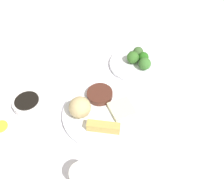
{
  "coord_description": "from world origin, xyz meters",
  "views": [
    {
      "loc": [
        -0.42,
        0.24,
        0.68
      ],
      "look_at": [
        0.01,
        -0.08,
        0.06
      ],
      "focal_mm": 37.32,
      "sensor_mm": 36.0,
      "label": 1
    }
  ],
  "objects_px": {
    "soy_sauce_bowl": "(28,105)",
    "sauce_ramekin_hot_mustard": "(2,129)",
    "main_plate": "(102,113)",
    "broccoli_plate": "(135,64)",
    "teacup": "(81,176)"
  },
  "relations": [
    {
      "from": "main_plate",
      "to": "broccoli_plate",
      "type": "bearing_deg",
      "value": -63.99
    },
    {
      "from": "main_plate",
      "to": "teacup",
      "type": "height_order",
      "value": "teacup"
    },
    {
      "from": "broccoli_plate",
      "to": "teacup",
      "type": "distance_m",
      "value": 0.5
    },
    {
      "from": "sauce_ramekin_hot_mustard",
      "to": "teacup",
      "type": "height_order",
      "value": "teacup"
    },
    {
      "from": "soy_sauce_bowl",
      "to": "sauce_ramekin_hot_mustard",
      "type": "xyz_separation_m",
      "value": [
        -0.04,
        0.11,
        -0.01
      ]
    },
    {
      "from": "broccoli_plate",
      "to": "sauce_ramekin_hot_mustard",
      "type": "relative_size",
      "value": 3.79
    },
    {
      "from": "broccoli_plate",
      "to": "main_plate",
      "type": "bearing_deg",
      "value": 116.01
    },
    {
      "from": "main_plate",
      "to": "broccoli_plate",
      "type": "distance_m",
      "value": 0.28
    },
    {
      "from": "main_plate",
      "to": "broccoli_plate",
      "type": "height_order",
      "value": "main_plate"
    },
    {
      "from": "main_plate",
      "to": "sauce_ramekin_hot_mustard",
      "type": "relative_size",
      "value": 4.78
    },
    {
      "from": "main_plate",
      "to": "teacup",
      "type": "relative_size",
      "value": 4.3
    },
    {
      "from": "broccoli_plate",
      "to": "soy_sauce_bowl",
      "type": "relative_size",
      "value": 2.13
    },
    {
      "from": "soy_sauce_bowl",
      "to": "sauce_ramekin_hot_mustard",
      "type": "bearing_deg",
      "value": 108.39
    },
    {
      "from": "soy_sauce_bowl",
      "to": "sauce_ramekin_hot_mustard",
      "type": "relative_size",
      "value": 1.78
    },
    {
      "from": "broccoli_plate",
      "to": "sauce_ramekin_hot_mustard",
      "type": "xyz_separation_m",
      "value": [
        0.01,
        0.55,
        0.01
      ]
    }
  ]
}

